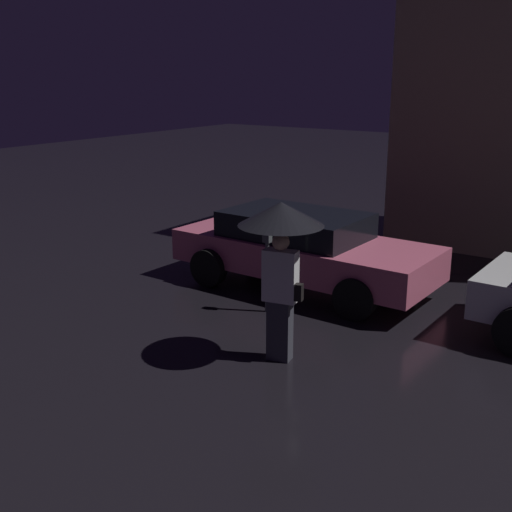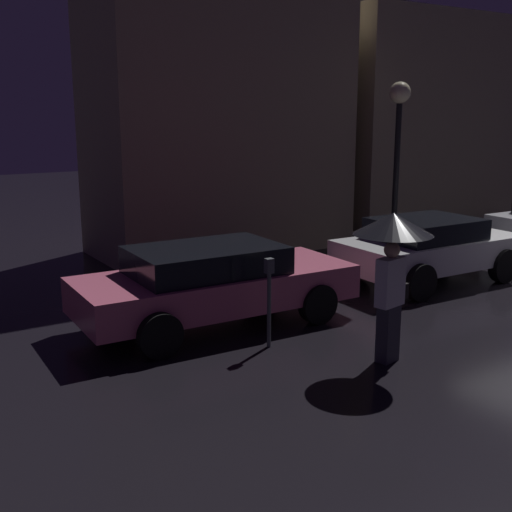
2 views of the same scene
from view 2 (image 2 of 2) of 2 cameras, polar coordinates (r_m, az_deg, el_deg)
name	(u,v)px [view 2 (image 2 of 2)]	position (r m, az deg, el deg)	size (l,w,h in m)	color
building_facade_left	(219,103)	(16.20, -3.29, 13.40)	(6.28, 3.00, 7.28)	gray
building_facade_right	(416,123)	(20.43, 14.03, 11.41)	(6.23, 3.00, 6.20)	gray
parked_car_pink	(214,282)	(10.51, -3.77, -2.31)	(4.64, 2.00, 1.33)	#DB6684
parked_car_white	(429,247)	(13.62, 15.10, 0.78)	(3.95, 2.02, 1.33)	silver
pedestrian_with_umbrella	(392,244)	(8.89, 12.02, 1.02)	(1.09, 1.09, 2.12)	#383842
parking_meter	(269,293)	(9.44, 1.17, -3.32)	(0.12, 0.10, 1.36)	#4C5154
street_lamp_near	(399,124)	(15.95, 12.55, 11.35)	(0.50, 0.50, 4.13)	black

